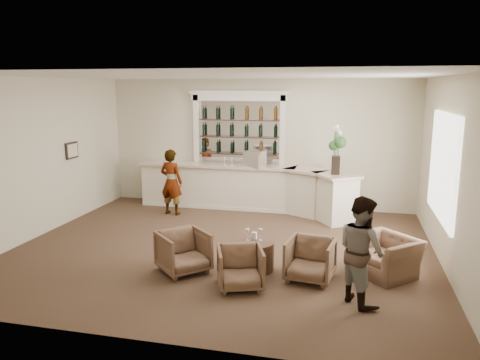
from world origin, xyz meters
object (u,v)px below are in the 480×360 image
armchair_left (183,252)px  espresso_machine (255,159)px  bar_counter (248,188)px  flower_vase (336,147)px  armchair_right (310,260)px  armchair_far (384,256)px  guest (361,250)px  armchair_center (240,268)px  sommelier (171,182)px  cocktail_table (254,255)px

armchair_left → espresso_machine: espresso_machine is taller
bar_counter → flower_vase: 2.58m
armchair_right → armchair_far: armchair_right is taller
armchair_left → espresso_machine: size_ratio=1.71×
guest → armchair_center: guest is taller
sommelier → armchair_center: bearing=135.5°
cocktail_table → armchair_left: armchair_left is taller
armchair_right → espresso_machine: 4.53m
armchair_right → armchair_far: 1.30m
armchair_right → armchair_left: bearing=-167.5°
cocktail_table → sommelier: sommelier is taller
armchair_left → armchair_center: 1.16m
armchair_right → espresso_machine: espresso_machine is taller
flower_vase → armchair_left: bearing=-123.2°
armchair_right → flower_vase: size_ratio=0.68×
armchair_left → armchair_center: armchair_left is taller
sommelier → espresso_machine: size_ratio=3.54×
armchair_left → armchair_far: bearing=-34.3°
bar_counter → cocktail_table: size_ratio=8.13×
armchair_right → armchair_far: (1.19, 0.51, -0.02)m
cocktail_table → espresso_machine: 4.06m
armchair_far → espresso_machine: bearing=175.5°
armchair_center → flower_vase: 4.46m
cocktail_table → armchair_center: (-0.05, -0.78, 0.08)m
bar_counter → armchair_center: 4.77m
armchair_center → armchair_far: same height
bar_counter → espresso_machine: bearing=-19.3°
armchair_left → armchair_right: (2.12, 0.16, -0.01)m
cocktail_table → armchair_center: size_ratio=0.98×
cocktail_table → armchair_center: 0.79m
sommelier → armchair_left: size_ratio=2.07×
cocktail_table → sommelier: (-2.70, 3.04, 0.56)m
sommelier → armchair_far: (4.88, -2.75, -0.48)m
sommelier → cocktail_table: bearing=142.4°
sommelier → espresso_machine: 2.14m
bar_counter → armchair_center: size_ratio=7.99×
armchair_right → bar_counter: bearing=123.5°
sommelier → armchair_center: 4.68m
armchair_left → espresso_machine: bearing=39.2°
bar_counter → armchair_center: (0.91, -4.68, -0.25)m
armchair_center → bar_counter: bearing=81.5°
sommelier → armchair_left: 3.79m
armchair_center → armchair_far: bearing=6.2°
bar_counter → armchair_right: (1.95, -4.12, -0.23)m
armchair_far → flower_vase: (-0.95, 2.94, 1.44)m
armchair_center → espresso_machine: espresso_machine is taller
bar_counter → armchair_left: bar_counter is taller
espresso_machine → flower_vase: flower_vase is taller
armchair_center → espresso_machine: bearing=79.4°
espresso_machine → sommelier: bearing=-136.3°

